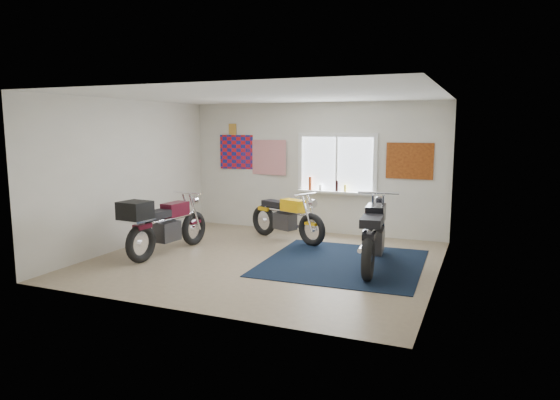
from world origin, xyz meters
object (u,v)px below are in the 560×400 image
at_px(black_chrome_bike, 374,236).
at_px(maroon_tourer, 162,225).
at_px(navy_rug, 343,263).
at_px(yellow_triumph, 286,219).

bearing_deg(black_chrome_bike, maroon_tourer, 94.59).
distance_m(black_chrome_bike, maroon_tourer, 3.58).
bearing_deg(maroon_tourer, black_chrome_bike, -73.73).
bearing_deg(navy_rug, maroon_tourer, -166.83).
bearing_deg(black_chrome_bike, navy_rug, 79.96).
height_order(navy_rug, maroon_tourer, maroon_tourer).
bearing_deg(navy_rug, yellow_triumph, 141.37).
height_order(navy_rug, yellow_triumph, yellow_triumph).
bearing_deg(yellow_triumph, maroon_tourer, -106.92).
xyz_separation_m(navy_rug, black_chrome_bike, (0.50, -0.03, 0.49)).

